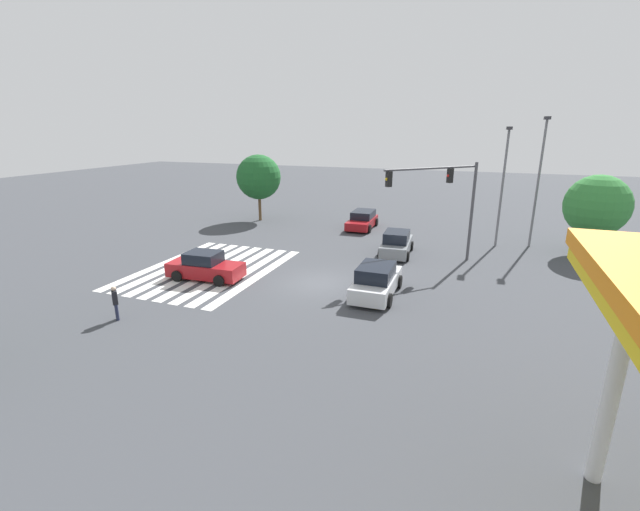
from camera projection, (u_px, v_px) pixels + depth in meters
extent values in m
plane|color=#3D3F44|center=(320.00, 283.00, 23.20)|extent=(135.63, 135.63, 0.00)
cube|color=silver|center=(164.00, 263.00, 26.65)|extent=(10.40, 0.60, 0.01)
cube|color=silver|center=(177.00, 265.00, 26.34)|extent=(10.40, 0.60, 0.01)
cube|color=silver|center=(190.00, 266.00, 26.02)|extent=(10.40, 0.60, 0.01)
cube|color=silver|center=(203.00, 268.00, 25.70)|extent=(10.40, 0.60, 0.01)
cube|color=silver|center=(217.00, 270.00, 25.39)|extent=(10.40, 0.60, 0.01)
cube|color=silver|center=(230.00, 272.00, 25.07)|extent=(10.40, 0.60, 0.01)
cube|color=silver|center=(245.00, 273.00, 24.76)|extent=(10.40, 0.60, 0.01)
cube|color=silver|center=(259.00, 275.00, 24.44)|extent=(10.40, 0.60, 0.01)
cylinder|color=#47474C|center=(472.00, 212.00, 26.45)|extent=(0.18, 0.18, 6.14)
cylinder|color=#47474C|center=(433.00, 168.00, 24.34)|extent=(4.71, 4.71, 0.12)
cube|color=black|center=(450.00, 176.00, 24.99)|extent=(0.40, 0.40, 0.84)
sphere|color=red|center=(448.00, 176.00, 24.93)|extent=(0.16, 0.16, 0.16)
cube|color=black|center=(389.00, 179.00, 23.30)|extent=(0.40, 0.40, 0.84)
sphere|color=gold|center=(386.00, 179.00, 23.23)|extent=(0.16, 0.16, 0.16)
cube|color=maroon|center=(362.00, 223.00, 35.69)|extent=(4.40, 1.92, 0.64)
cube|color=black|center=(363.00, 214.00, 35.86)|extent=(2.54, 1.70, 0.61)
cylinder|color=black|center=(369.00, 229.00, 34.23)|extent=(0.67, 0.23, 0.66)
cylinder|color=black|center=(347.00, 227.00, 34.81)|extent=(0.67, 0.23, 0.66)
cylinder|color=black|center=(376.00, 222.00, 36.67)|extent=(0.67, 0.23, 0.66)
cylinder|color=black|center=(355.00, 221.00, 37.26)|extent=(0.67, 0.23, 0.66)
cube|color=gray|center=(396.00, 246.00, 28.41)|extent=(4.29, 1.93, 0.74)
cube|color=black|center=(397.00, 237.00, 28.06)|extent=(2.17, 1.65, 0.68)
cylinder|color=black|center=(386.00, 244.00, 29.91)|extent=(0.63, 0.25, 0.62)
cylinder|color=black|center=(411.00, 246.00, 29.42)|extent=(0.63, 0.25, 0.62)
cylinder|color=black|center=(380.00, 254.00, 27.53)|extent=(0.63, 0.25, 0.62)
cylinder|color=black|center=(407.00, 256.00, 27.04)|extent=(0.63, 0.25, 0.62)
cube|color=silver|center=(376.00, 284.00, 21.49)|extent=(4.41, 1.82, 0.75)
cube|color=black|center=(376.00, 272.00, 21.08)|extent=(2.26, 1.63, 0.68)
cylinder|color=black|center=(365.00, 278.00, 23.08)|extent=(0.69, 0.22, 0.69)
cylinder|color=black|center=(399.00, 282.00, 22.48)|extent=(0.69, 0.22, 0.69)
cylinder|color=black|center=(351.00, 295.00, 20.63)|extent=(0.69, 0.22, 0.69)
cylinder|color=black|center=(389.00, 300.00, 20.02)|extent=(0.69, 0.22, 0.69)
cube|color=maroon|center=(206.00, 269.00, 23.76)|extent=(1.90, 4.26, 0.76)
cube|color=black|center=(203.00, 257.00, 23.59)|extent=(1.59, 1.91, 0.62)
cylinder|color=black|center=(234.00, 271.00, 24.25)|extent=(0.26, 0.63, 0.62)
cylinder|color=black|center=(219.00, 281.00, 22.70)|extent=(0.26, 0.63, 0.62)
cylinder|color=black|center=(194.00, 267.00, 24.97)|extent=(0.26, 0.63, 0.62)
cylinder|color=black|center=(177.00, 276.00, 23.42)|extent=(0.26, 0.63, 0.62)
cylinder|color=silver|center=(613.00, 386.00, 9.58)|extent=(0.36, 0.36, 5.13)
cylinder|color=#232842|center=(117.00, 311.00, 18.79)|extent=(0.14, 0.14, 0.76)
cylinder|color=#232842|center=(117.00, 312.00, 18.65)|extent=(0.14, 0.14, 0.76)
cube|color=black|center=(115.00, 297.00, 18.53)|extent=(0.41, 0.41, 0.60)
sphere|color=beige|center=(113.00, 288.00, 18.41)|extent=(0.21, 0.21, 0.21)
cylinder|color=slate|center=(502.00, 190.00, 29.42)|extent=(0.16, 0.16, 7.98)
cube|color=#333338|center=(509.00, 128.00, 28.24)|extent=(0.80, 0.36, 0.20)
cylinder|color=slate|center=(538.00, 186.00, 29.22)|extent=(0.16, 0.16, 8.62)
cube|color=#333338|center=(547.00, 118.00, 27.96)|extent=(0.80, 0.36, 0.20)
cylinder|color=brown|center=(590.00, 243.00, 28.19)|extent=(0.26, 0.26, 1.63)
sphere|color=#337F38|center=(597.00, 206.00, 27.47)|extent=(3.95, 3.95, 3.95)
cylinder|color=brown|center=(260.00, 208.00, 38.70)|extent=(0.26, 0.26, 2.23)
sphere|color=#1E5B28|center=(259.00, 177.00, 37.90)|extent=(3.93, 3.93, 3.93)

